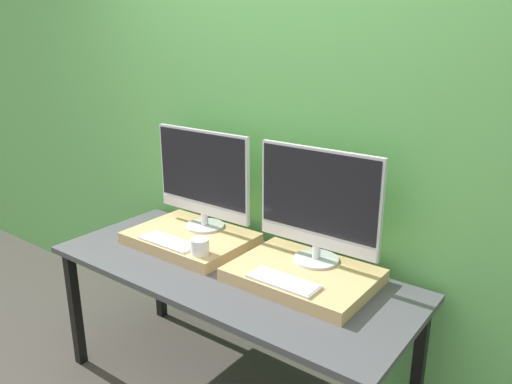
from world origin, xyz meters
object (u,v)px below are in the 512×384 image
(keyboard_left, at_px, (168,241))
(mug, at_px, (200,246))
(keyboard_right, at_px, (283,281))
(monitor_left, at_px, (203,177))
(monitor_right, at_px, (318,203))

(keyboard_left, distance_m, mug, 0.23)
(mug, xyz_separation_m, keyboard_right, (0.49, -0.00, -0.03))
(monitor_left, relative_size, monitor_right, 1.00)
(mug, bearing_deg, monitor_left, 128.97)
(mug, bearing_deg, keyboard_right, -0.00)
(keyboard_left, distance_m, keyboard_right, 0.71)
(monitor_left, height_order, keyboard_right, monitor_left)
(monitor_left, bearing_deg, keyboard_left, -90.00)
(monitor_left, relative_size, mug, 6.83)
(keyboard_left, xyz_separation_m, monitor_right, (0.71, 0.28, 0.28))
(mug, xyz_separation_m, monitor_right, (0.49, 0.28, 0.25))
(monitor_left, relative_size, keyboard_left, 1.91)
(monitor_left, xyz_separation_m, mug, (0.22, -0.28, -0.25))
(monitor_right, relative_size, keyboard_right, 1.91)
(mug, height_order, monitor_right, monitor_right)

